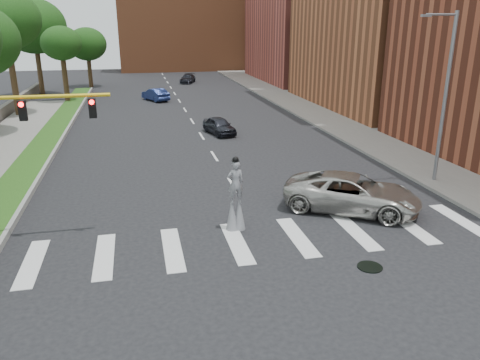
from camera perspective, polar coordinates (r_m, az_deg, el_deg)
The scene contains 18 objects.
ground_plane at distance 18.40m, azimuth 4.22°, elevation -8.61°, with size 160.00×160.00×0.00m, color black.
grass_median at distance 37.18m, azimuth -22.59°, elevation 4.28°, with size 2.00×60.00×0.25m, color #214B15.
median_curb at distance 37.01m, azimuth -20.99°, elevation 4.44°, with size 0.20×60.00×0.28m, color gray.
sidewalk_right at distance 44.97m, azimuth 10.46°, elevation 7.62°, with size 5.00×90.00×0.18m, color slate.
manhole at distance 17.83m, azimuth 15.55°, elevation -10.17°, with size 0.90×0.90×0.04m, color black.
building_far at distance 74.66m, azimuth 9.03°, elevation 19.58°, with size 16.00×22.00×20.00m, color #A4483C.
building_backdrop at distance 94.27m, azimuth -6.31°, elevation 18.82°, with size 26.00×14.00×18.00m, color #A25733.
streetlight at distance 27.00m, azimuth 23.63°, elevation 9.61°, with size 2.05×0.20×9.00m.
traffic_signal at distance 19.74m, azimuth -26.75°, elevation 4.16°, with size 5.30×0.23×6.20m.
stilt_performer at distance 19.65m, azimuth -0.54°, elevation -2.47°, with size 0.84×0.54×3.24m.
suv_crossing at distance 22.45m, azimuth 13.50°, elevation -1.55°, with size 2.88×6.24×1.73m, color #ACA9A2.
car_near at distance 37.41m, azimuth -2.55°, elevation 6.62°, with size 1.57×3.90×1.33m, color black.
car_mid at distance 54.90m, azimuth -10.27°, elevation 10.22°, with size 1.49×4.27×1.41m, color navy.
car_far at distance 71.21m, azimuth -6.39°, elevation 12.18°, with size 1.75×4.30×1.25m, color black.
tree_4 at distance 48.74m, azimuth -26.77°, elevation 17.05°, with size 6.26×6.26×11.42m.
tree_5 at distance 62.02m, azimuth -23.85°, elevation 16.77°, with size 7.39×7.39×11.24m.
tree_6 at distance 55.60m, azimuth -20.96°, elevation 15.22°, with size 4.26×4.26×8.18m.
tree_7 at distance 68.86m, azimuth -18.14°, elevation 15.44°, with size 5.15×5.15×7.93m.
Camera 1 is at (-4.87, -15.64, 8.39)m, focal length 35.00 mm.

